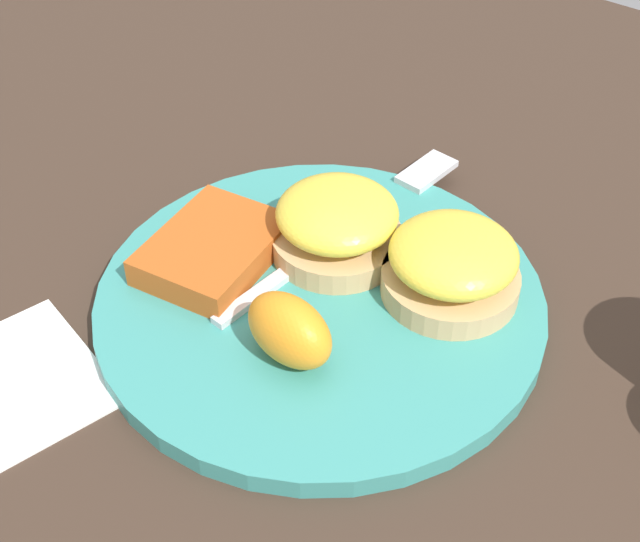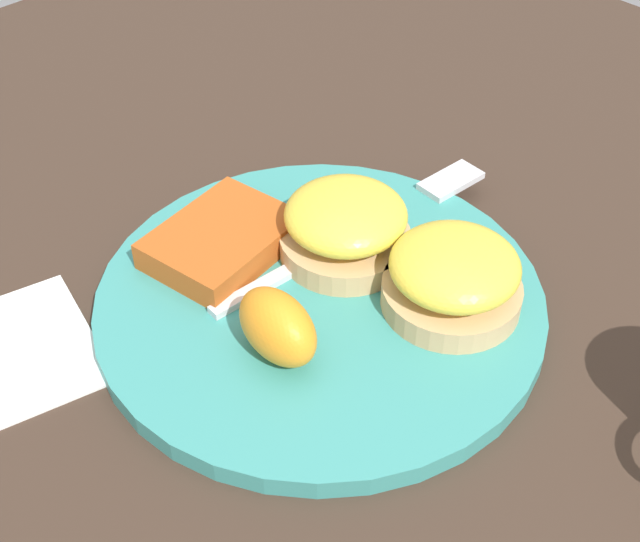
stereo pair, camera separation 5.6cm
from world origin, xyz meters
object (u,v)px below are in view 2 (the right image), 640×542
sandwich_benedict_left (453,277)px  sandwich_benedict_right (346,226)px  fork (374,223)px  hashbrown_patty (222,240)px  orange_wedge (278,327)px

sandwich_benedict_left → sandwich_benedict_right: 0.08m
fork → sandwich_benedict_left: bearing=75.2°
hashbrown_patty → fork: 0.11m
orange_wedge → sandwich_benedict_left: bearing=156.9°
orange_wedge → sandwich_benedict_right: bearing=-158.8°
fork → sandwich_benedict_right: bearing=9.3°
sandwich_benedict_right → hashbrown_patty: 0.08m
sandwich_benedict_left → hashbrown_patty: sandwich_benedict_left is taller
sandwich_benedict_left → orange_wedge: (0.11, -0.05, -0.00)m
sandwich_benedict_left → orange_wedge: sandwich_benedict_left is taller
sandwich_benedict_left → orange_wedge: bearing=-23.1°
orange_wedge → fork: size_ratio=0.25×
hashbrown_patty → fork: bearing=150.5°
sandwich_benedict_left → orange_wedge: 0.12m
sandwich_benedict_right → orange_wedge: size_ratio=1.49×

